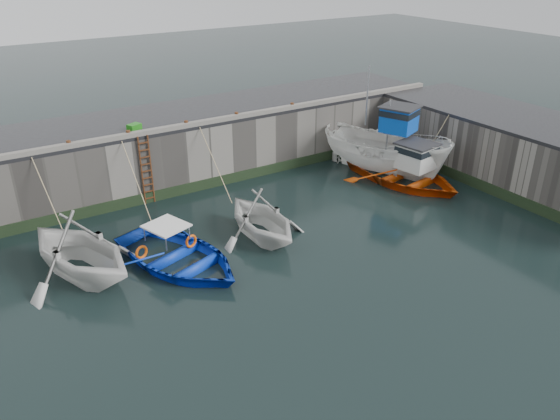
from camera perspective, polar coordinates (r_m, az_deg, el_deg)
ground at (r=18.68m, az=3.26°, el=-8.85°), size 120.00×120.00×0.00m
quay_back at (r=28.00m, az=-11.72°, el=6.38°), size 30.00×5.00×3.00m
quay_right at (r=29.34m, az=24.15°, el=5.51°), size 5.00×15.00×3.00m
road_back at (r=27.52m, az=-12.02°, el=9.47°), size 30.00×5.00×0.16m
road_right at (r=28.88m, az=24.72°, el=8.43°), size 5.00×15.00×0.16m
kerb_back at (r=25.37m, az=-10.09°, el=8.66°), size 30.00×0.30×0.20m
algae_back at (r=26.24m, az=-9.42°, el=2.28°), size 30.00×0.08×0.50m
algae_right at (r=27.78m, az=20.68°, el=2.26°), size 0.08×15.00×0.50m
ladder at (r=25.06m, az=-13.78°, el=4.03°), size 0.51×0.08×3.20m
boat_near_white at (r=20.87m, az=-19.84°, el=-6.45°), size 6.05×6.46×2.75m
boat_near_white_rope at (r=23.98m, az=-21.95°, el=-2.44°), size 0.04×3.37×3.10m
boat_near_blue at (r=20.61m, az=-10.53°, el=-5.64°), size 5.66×6.68×1.18m
boat_near_blue_rope at (r=24.07m, az=-14.37°, el=-1.16°), size 0.04×4.20×3.10m
boat_near_blacktrim at (r=22.13m, az=-1.95°, el=-2.79°), size 3.81×4.41×2.31m
boat_near_blacktrim_rope at (r=25.33m, az=-6.62°, el=0.95°), size 0.04×4.04×3.10m
boat_far_white at (r=28.43m, az=10.95°, el=5.95°), size 5.06×7.43×5.69m
boat_far_orange at (r=27.70m, az=12.87°, el=3.62°), size 5.27×6.71×4.26m
fish_crate at (r=25.57m, az=-14.99°, el=8.39°), size 0.69×0.60×0.27m
bollard_a at (r=24.12m, az=-21.21°, el=6.46°), size 0.18×0.18×0.28m
bollard_b at (r=24.66m, az=-15.56°, el=7.70°), size 0.18×0.18×0.28m
bollard_c at (r=25.52m, az=-9.77°, el=8.88°), size 0.18×0.18×0.28m
bollard_d at (r=26.57m, az=-4.57°, el=9.86°), size 0.18×0.18×0.28m
bollard_e at (r=28.15m, az=1.28°, el=10.86°), size 0.18×0.18×0.28m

